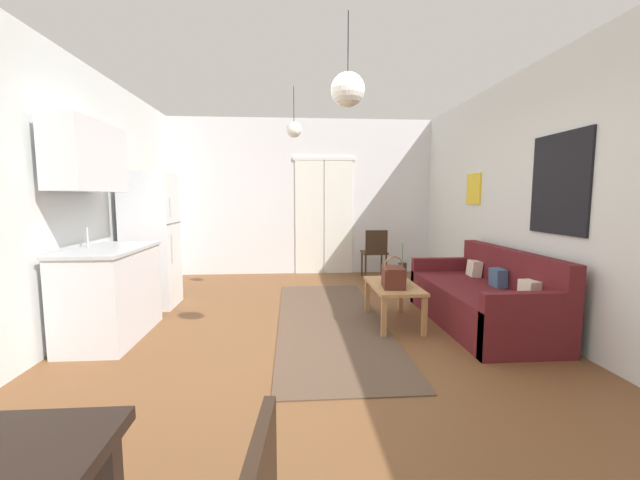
% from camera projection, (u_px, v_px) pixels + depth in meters
% --- Properties ---
extents(ground_plane, '(5.34, 7.91, 0.10)m').
position_uv_depth(ground_plane, '(314.00, 354.00, 3.62)').
color(ground_plane, brown).
extents(wall_back, '(4.94, 0.13, 2.82)m').
position_uv_depth(wall_back, '(303.00, 198.00, 7.13)').
color(wall_back, silver).
rests_on(wall_back, ground_plane).
extents(wall_right, '(0.12, 7.51, 2.82)m').
position_uv_depth(wall_right, '(571.00, 197.00, 3.64)').
color(wall_right, silver).
rests_on(wall_right, ground_plane).
extents(wall_left, '(0.12, 7.51, 2.82)m').
position_uv_depth(wall_left, '(29.00, 197.00, 3.28)').
color(wall_left, silver).
rests_on(wall_left, ground_plane).
extents(area_rug, '(1.18, 3.46, 0.01)m').
position_uv_depth(area_rug, '(330.00, 321.00, 4.42)').
color(area_rug, brown).
rests_on(area_rug, ground_plane).
extents(couch, '(0.87, 2.00, 0.83)m').
position_uv_depth(couch, '(485.00, 300.00, 4.29)').
color(couch, '#5B191E').
rests_on(couch, ground_plane).
extents(coffee_table, '(0.50, 0.94, 0.45)m').
position_uv_depth(coffee_table, '(393.00, 290.00, 4.32)').
color(coffee_table, '#B27F4C').
rests_on(coffee_table, ground_plane).
extents(bamboo_vase, '(0.10, 0.10, 0.45)m').
position_uv_depth(bamboo_vase, '(402.00, 272.00, 4.39)').
color(bamboo_vase, '#2D2D33').
rests_on(bamboo_vase, coffee_table).
extents(handbag, '(0.25, 0.34, 0.34)m').
position_uv_depth(handbag, '(393.00, 277.00, 4.15)').
color(handbag, '#512319').
rests_on(handbag, coffee_table).
extents(refrigerator, '(0.61, 0.60, 1.72)m').
position_uv_depth(refrigerator, '(151.00, 240.00, 4.96)').
color(refrigerator, white).
rests_on(refrigerator, ground_plane).
extents(kitchen_counter, '(0.62, 1.17, 2.12)m').
position_uv_depth(kitchen_counter, '(105.00, 259.00, 3.82)').
color(kitchen_counter, silver).
rests_on(kitchen_counter, ground_plane).
extents(accent_chair, '(0.42, 0.40, 0.85)m').
position_uv_depth(accent_chair, '(375.00, 251.00, 6.74)').
color(accent_chair, '#382619').
rests_on(accent_chair, ground_plane).
extents(pendant_lamp_near, '(0.27, 0.27, 0.71)m').
position_uv_depth(pendant_lamp_near, '(348.00, 90.00, 3.01)').
color(pendant_lamp_near, black).
extents(pendant_lamp_far, '(0.20, 0.20, 0.64)m').
position_uv_depth(pendant_lamp_far, '(294.00, 130.00, 5.01)').
color(pendant_lamp_far, black).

